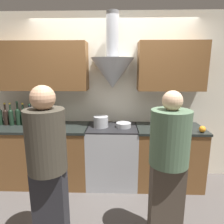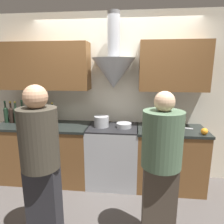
{
  "view_description": "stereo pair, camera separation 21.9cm",
  "coord_description": "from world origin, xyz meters",
  "px_view_note": "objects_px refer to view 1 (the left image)",
  "views": [
    {
      "loc": [
        0.09,
        -2.52,
        1.79
      ],
      "look_at": [
        0.0,
        0.24,
        1.17
      ],
      "focal_mm": 32.0,
      "sensor_mm": 36.0,
      "label": 1
    },
    {
      "loc": [
        0.3,
        -2.5,
        1.79
      ],
      "look_at": [
        0.0,
        0.24,
        1.17
      ],
      "focal_mm": 32.0,
      "sensor_mm": 36.0,
      "label": 2
    }
  ],
  "objects_px": {
    "wine_bottle_5": "(30,116)",
    "wine_bottle_1": "(6,116)",
    "person_foreground_left": "(48,165)",
    "wine_bottle_2": "(11,116)",
    "orange_fruit": "(202,129)",
    "wine_bottle_3": "(18,116)",
    "person_foreground_right": "(168,165)",
    "stove_range": "(112,155)",
    "wine_bottle_0": "(0,116)",
    "stock_pot": "(101,122)",
    "wine_bottle_4": "(24,117)",
    "wine_bottle_7": "(43,117)",
    "wine_bottle_8": "(50,117)",
    "wine_bottle_6": "(36,116)",
    "saucepan": "(167,126)",
    "mixing_bowl": "(124,125)"
  },
  "relations": [
    {
      "from": "wine_bottle_7",
      "to": "wine_bottle_8",
      "type": "xyz_separation_m",
      "value": [
        0.1,
        0.01,
        -0.0
      ]
    },
    {
      "from": "wine_bottle_2",
      "to": "wine_bottle_8",
      "type": "relative_size",
      "value": 1.02
    },
    {
      "from": "wine_bottle_7",
      "to": "saucepan",
      "type": "xyz_separation_m",
      "value": [
        1.83,
        -0.17,
        -0.08
      ]
    },
    {
      "from": "stove_range",
      "to": "wine_bottle_0",
      "type": "height_order",
      "value": "wine_bottle_0"
    },
    {
      "from": "wine_bottle_0",
      "to": "wine_bottle_5",
      "type": "height_order",
      "value": "wine_bottle_0"
    },
    {
      "from": "wine_bottle_6",
      "to": "wine_bottle_1",
      "type": "bearing_deg",
      "value": 179.39
    },
    {
      "from": "stove_range",
      "to": "orange_fruit",
      "type": "xyz_separation_m",
      "value": [
        1.24,
        -0.22,
        0.5
      ]
    },
    {
      "from": "wine_bottle_8",
      "to": "person_foreground_left",
      "type": "bearing_deg",
      "value": -72.79
    },
    {
      "from": "wine_bottle_7",
      "to": "person_foreground_left",
      "type": "height_order",
      "value": "person_foreground_left"
    },
    {
      "from": "saucepan",
      "to": "person_foreground_left",
      "type": "bearing_deg",
      "value": -141.89
    },
    {
      "from": "person_foreground_right",
      "to": "wine_bottle_5",
      "type": "bearing_deg",
      "value": 148.18
    },
    {
      "from": "stove_range",
      "to": "wine_bottle_5",
      "type": "xyz_separation_m",
      "value": [
        -1.25,
        0.04,
        0.59
      ]
    },
    {
      "from": "wine_bottle_7",
      "to": "wine_bottle_1",
      "type": "bearing_deg",
      "value": 179.08
    },
    {
      "from": "wine_bottle_5",
      "to": "wine_bottle_1",
      "type": "bearing_deg",
      "value": 178.2
    },
    {
      "from": "wine_bottle_1",
      "to": "wine_bottle_4",
      "type": "relative_size",
      "value": 1.0
    },
    {
      "from": "wine_bottle_3",
      "to": "person_foreground_right",
      "type": "height_order",
      "value": "person_foreground_right"
    },
    {
      "from": "orange_fruit",
      "to": "wine_bottle_4",
      "type": "bearing_deg",
      "value": 174.04
    },
    {
      "from": "wine_bottle_4",
      "to": "wine_bottle_7",
      "type": "distance_m",
      "value": 0.31
    },
    {
      "from": "wine_bottle_2",
      "to": "wine_bottle_3",
      "type": "relative_size",
      "value": 0.95
    },
    {
      "from": "wine_bottle_0",
      "to": "wine_bottle_6",
      "type": "distance_m",
      "value": 0.57
    },
    {
      "from": "orange_fruit",
      "to": "wine_bottle_6",
      "type": "bearing_deg",
      "value": 173.61
    },
    {
      "from": "stove_range",
      "to": "wine_bottle_3",
      "type": "height_order",
      "value": "wine_bottle_3"
    },
    {
      "from": "wine_bottle_2",
      "to": "saucepan",
      "type": "bearing_deg",
      "value": -4.1
    },
    {
      "from": "wine_bottle_0",
      "to": "stock_pot",
      "type": "height_order",
      "value": "wine_bottle_0"
    },
    {
      "from": "wine_bottle_5",
      "to": "wine_bottle_7",
      "type": "relative_size",
      "value": 1.02
    },
    {
      "from": "stove_range",
      "to": "person_foreground_left",
      "type": "distance_m",
      "value": 1.38
    },
    {
      "from": "person_foreground_right",
      "to": "wine_bottle_1",
      "type": "bearing_deg",
      "value": 152.64
    },
    {
      "from": "wine_bottle_8",
      "to": "saucepan",
      "type": "xyz_separation_m",
      "value": [
        1.73,
        -0.18,
        -0.08
      ]
    },
    {
      "from": "person_foreground_left",
      "to": "wine_bottle_2",
      "type": "bearing_deg",
      "value": 128.83
    },
    {
      "from": "wine_bottle_1",
      "to": "orange_fruit",
      "type": "height_order",
      "value": "wine_bottle_1"
    },
    {
      "from": "orange_fruit",
      "to": "wine_bottle_7",
      "type": "bearing_deg",
      "value": 173.43
    },
    {
      "from": "wine_bottle_1",
      "to": "wine_bottle_2",
      "type": "relative_size",
      "value": 0.99
    },
    {
      "from": "wine_bottle_6",
      "to": "wine_bottle_7",
      "type": "height_order",
      "value": "wine_bottle_6"
    },
    {
      "from": "orange_fruit",
      "to": "person_foreground_left",
      "type": "height_order",
      "value": "person_foreground_left"
    },
    {
      "from": "stove_range",
      "to": "wine_bottle_2",
      "type": "bearing_deg",
      "value": 178.47
    },
    {
      "from": "wine_bottle_3",
      "to": "stove_range",
      "type": "bearing_deg",
      "value": -2.52
    },
    {
      "from": "wine_bottle_8",
      "to": "person_foreground_left",
      "type": "distance_m",
      "value": 1.3
    },
    {
      "from": "wine_bottle_2",
      "to": "person_foreground_left",
      "type": "bearing_deg",
      "value": -51.17
    },
    {
      "from": "wine_bottle_6",
      "to": "saucepan",
      "type": "distance_m",
      "value": 1.95
    },
    {
      "from": "wine_bottle_3",
      "to": "person_foreground_right",
      "type": "distance_m",
      "value": 2.33
    },
    {
      "from": "wine_bottle_0",
      "to": "wine_bottle_5",
      "type": "xyz_separation_m",
      "value": [
        0.48,
        -0.02,
        -0.0
      ]
    },
    {
      "from": "wine_bottle_1",
      "to": "person_foreground_left",
      "type": "relative_size",
      "value": 0.21
    },
    {
      "from": "wine_bottle_8",
      "to": "stock_pot",
      "type": "relative_size",
      "value": 1.57
    },
    {
      "from": "wine_bottle_8",
      "to": "mixing_bowl",
      "type": "bearing_deg",
      "value": -3.4
    },
    {
      "from": "wine_bottle_7",
      "to": "orange_fruit",
      "type": "relative_size",
      "value": 3.64
    },
    {
      "from": "wine_bottle_3",
      "to": "wine_bottle_5",
      "type": "relative_size",
      "value": 1.1
    },
    {
      "from": "wine_bottle_3",
      "to": "wine_bottle_0",
      "type": "bearing_deg",
      "value": -179.8
    },
    {
      "from": "wine_bottle_0",
      "to": "wine_bottle_4",
      "type": "height_order",
      "value": "wine_bottle_0"
    },
    {
      "from": "stove_range",
      "to": "wine_bottle_4",
      "type": "distance_m",
      "value": 1.48
    },
    {
      "from": "wine_bottle_1",
      "to": "wine_bottle_3",
      "type": "distance_m",
      "value": 0.19
    }
  ]
}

